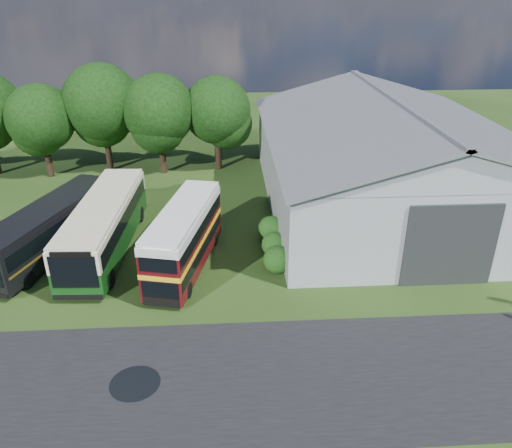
{
  "coord_description": "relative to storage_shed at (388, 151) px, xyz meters",
  "views": [
    {
      "loc": [
        2.72,
        -19.7,
        15.68
      ],
      "look_at": [
        4.44,
        8.0,
        2.19
      ],
      "focal_mm": 35.0,
      "sensor_mm": 36.0,
      "label": 1
    }
  ],
  "objects": [
    {
      "name": "tree_mid",
      "position": [
        -23.0,
        8.82,
        2.02
      ],
      "size": [
        6.8,
        6.8,
        9.6
      ],
      "color": "black",
      "rests_on": "ground"
    },
    {
      "name": "shrub_mid",
      "position": [
        -9.4,
        -7.98,
        -4.17
      ],
      "size": [
        1.6,
        1.6,
        1.6
      ],
      "primitive_type": "sphere",
      "color": "#194714",
      "rests_on": "ground"
    },
    {
      "name": "tree_right_b",
      "position": [
        -13.0,
        8.62,
        1.27
      ],
      "size": [
        5.98,
        5.98,
        8.45
      ],
      "color": "black",
      "rests_on": "ground"
    },
    {
      "name": "bus_maroon_double",
      "position": [
        -14.89,
        -9.23,
        -2.2
      ],
      "size": [
        4.3,
        9.43,
        3.93
      ],
      "rotation": [
        0.0,
        0.0,
        -0.22
      ],
      "color": "black",
      "rests_on": "ground"
    },
    {
      "name": "ground",
      "position": [
        -15.0,
        -15.98,
        -4.17
      ],
      "size": [
        120.0,
        120.0,
        0.0
      ],
      "primitive_type": "plane",
      "color": "#1D3510",
      "rests_on": "ground"
    },
    {
      "name": "tree_right_a",
      "position": [
        -18.0,
        7.82,
        1.52
      ],
      "size": [
        6.26,
        6.26,
        8.83
      ],
      "color": "black",
      "rests_on": "ground"
    },
    {
      "name": "bus_green_single",
      "position": [
        -20.1,
        -6.74,
        -2.36
      ],
      "size": [
        3.47,
        12.46,
        3.4
      ],
      "rotation": [
        0.0,
        0.0,
        -0.05
      ],
      "color": "black",
      "rests_on": "ground"
    },
    {
      "name": "storage_shed",
      "position": [
        0.0,
        0.0,
        0.0
      ],
      "size": [
        18.8,
        24.8,
        8.15
      ],
      "color": "gray",
      "rests_on": "ground"
    },
    {
      "name": "asphalt_road",
      "position": [
        -12.0,
        -18.98,
        -4.17
      ],
      "size": [
        60.0,
        8.0,
        0.02
      ],
      "primitive_type": "cube",
      "color": "black",
      "rests_on": "ground"
    },
    {
      "name": "tree_left_b",
      "position": [
        -28.0,
        7.52,
        1.09
      ],
      "size": [
        5.78,
        5.78,
        8.16
      ],
      "color": "black",
      "rests_on": "ground"
    },
    {
      "name": "bus_dark_single",
      "position": [
        -23.5,
        -6.73,
        -2.47
      ],
      "size": [
        6.26,
        11.79,
        3.18
      ],
      "rotation": [
        0.0,
        0.0,
        -0.33
      ],
      "color": "black",
      "rests_on": "ground"
    },
    {
      "name": "shrub_front",
      "position": [
        -9.4,
        -9.98,
        -4.17
      ],
      "size": [
        1.7,
        1.7,
        1.7
      ],
      "primitive_type": "sphere",
      "color": "#194714",
      "rests_on": "ground"
    },
    {
      "name": "shrub_back",
      "position": [
        -9.4,
        -5.98,
        -4.17
      ],
      "size": [
        1.8,
        1.8,
        1.8
      ],
      "primitive_type": "sphere",
      "color": "#194714",
      "rests_on": "ground"
    },
    {
      "name": "puddle",
      "position": [
        -16.5,
        -18.98,
        -4.17
      ],
      "size": [
        2.2,
        2.2,
        0.01
      ],
      "primitive_type": "cylinder",
      "color": "black",
      "rests_on": "ground"
    }
  ]
}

